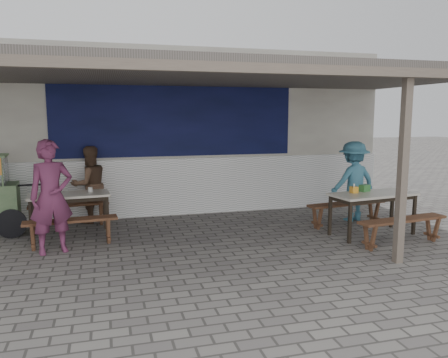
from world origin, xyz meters
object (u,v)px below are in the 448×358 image
table_right (373,197)px  condiment_jar (90,190)px  tissue_box (354,190)px  bench_right_street (403,225)px  bench_right_wall (347,208)px  patron_wall_side (90,185)px  condiment_bowl (47,193)px  table_left (69,198)px  patron_street_side (51,197)px  patron_right_table (353,181)px  bench_left_street (71,226)px  bench_left_wall (69,209)px  donation_box (365,188)px

table_right → condiment_jar: (-4.77, 1.43, 0.12)m
tissue_box → bench_right_street: bearing=-62.9°
bench_right_wall → patron_wall_side: bearing=153.9°
bench_right_street → condiment_bowl: bearing=152.3°
table_left → table_right: 5.30m
patron_street_side → patron_right_table: (5.57, 0.64, -0.08)m
patron_wall_side → condiment_jar: bearing=68.2°
bench_left_street → table_right: size_ratio=0.92×
table_left → tissue_box: (4.81, -1.22, 0.14)m
patron_street_side → patron_right_table: patron_street_side is taller
bench_left_street → table_right: 5.12m
patron_street_side → bench_left_wall: bearing=68.2°
bench_left_wall → bench_right_street: size_ratio=0.89×
patron_street_side → table_right: bearing=-21.9°
patron_wall_side → table_left: bearing=47.1°
table_left → tissue_box: size_ratio=12.61×
table_right → bench_left_wall: bearing=151.4°
patron_street_side → bench_left_street: bearing=28.2°
patron_street_side → tissue_box: patron_street_side is taller
bench_right_wall → patron_street_side: (-5.22, -0.27, 0.53)m
bench_left_wall → condiment_bowl: (-0.29, -0.65, 0.43)m
bench_left_wall → patron_right_table: size_ratio=0.92×
bench_left_street → condiment_jar: 0.93m
bench_right_street → bench_right_wall: 1.40m
condiment_jar → condiment_bowl: size_ratio=0.51×
bench_left_street → table_right: (5.07, -0.67, 0.33)m
bench_right_street → tissue_box: size_ratio=14.86×
table_left → bench_right_street: size_ratio=0.85×
bench_right_street → patron_right_table: 1.82m
bench_right_street → condiment_jar: (-4.87, 2.12, 0.45)m
table_left → patron_wall_side: patron_wall_side is taller
table_left → bench_right_wall: bearing=-12.5°
donation_box → condiment_bowl: size_ratio=1.05×
bench_left_street → condiment_bowl: condiment_bowl is taller
table_right → condiment_bowl: condiment_bowl is taller
patron_right_table → tissue_box: size_ratio=14.33×
table_left → patron_wall_side: size_ratio=0.93×
bench_right_wall → patron_street_side: patron_street_side is taller
patron_wall_side → tissue_box: patron_wall_side is taller
patron_wall_side → bench_left_street: bearing=56.7°
bench_right_street → condiment_bowl: 5.95m
bench_left_wall → donation_box: 5.46m
tissue_box → patron_wall_side: bearing=154.3°
table_left → donation_box: bearing=-18.0°
donation_box → bench_right_street: bearing=-80.5°
bench_left_street → patron_wall_side: bearing=75.6°
patron_wall_side → donation_box: patron_wall_side is taller
table_right → patron_wall_side: (-4.81, 2.27, 0.08)m
bench_left_wall → patron_right_table: bearing=-15.0°
donation_box → condiment_bowl: (-5.42, 1.15, -0.04)m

